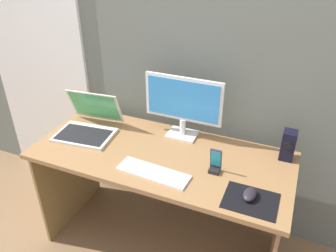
{
  "coord_description": "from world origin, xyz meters",
  "views": [
    {
      "loc": [
        0.64,
        -1.41,
        1.8
      ],
      "look_at": [
        0.05,
        -0.02,
        0.92
      ],
      "focal_mm": 35.63,
      "sensor_mm": 36.0,
      "label": 1
    }
  ],
  "objects": [
    {
      "name": "ground_plane",
      "position": [
        0.0,
        0.0,
        0.0
      ],
      "size": [
        8.0,
        8.0,
        0.0
      ],
      "primitive_type": "plane",
      "color": "brown"
    },
    {
      "name": "wall_back",
      "position": [
        0.0,
        0.4,
        1.25
      ],
      "size": [
        6.0,
        0.04,
        2.5
      ],
      "primitive_type": "cube",
      "color": "slate",
      "rests_on": "ground_plane"
    },
    {
      "name": "door_left",
      "position": [
        -1.14,
        0.37,
        1.01
      ],
      "size": [
        0.82,
        0.02,
        2.02
      ],
      "primitive_type": "cube",
      "color": "white",
      "rests_on": "ground_plane"
    },
    {
      "name": "desk",
      "position": [
        0.0,
        0.0,
        0.57
      ],
      "size": [
        1.46,
        0.64,
        0.71
      ],
      "color": "#996D42",
      "rests_on": "ground_plane"
    },
    {
      "name": "monitor",
      "position": [
        0.04,
        0.23,
        0.93
      ],
      "size": [
        0.47,
        0.14,
        0.38
      ],
      "color": "silver",
      "rests_on": "desk"
    },
    {
      "name": "speaker_right",
      "position": [
        0.65,
        0.23,
        0.8
      ],
      "size": [
        0.07,
        0.08,
        0.17
      ],
      "color": "black",
      "rests_on": "desk"
    },
    {
      "name": "laptop",
      "position": [
        -0.51,
        0.04,
        0.76
      ],
      "size": [
        0.38,
        0.37,
        0.24
      ],
      "color": "silver",
      "rests_on": "desk"
    },
    {
      "name": "keyboard_external",
      "position": [
        0.04,
        -0.18,
        0.72
      ],
      "size": [
        0.39,
        0.14,
        0.01
      ],
      "primitive_type": "cube",
      "rotation": [
        0.0,
        0.0,
        -0.07
      ],
      "color": "white",
      "rests_on": "desk"
    },
    {
      "name": "mousepad",
      "position": [
        0.54,
        -0.19,
        0.71
      ],
      "size": [
        0.25,
        0.2,
        0.0
      ],
      "primitive_type": "cube",
      "color": "black",
      "rests_on": "desk"
    },
    {
      "name": "mouse",
      "position": [
        0.53,
        -0.17,
        0.73
      ],
      "size": [
        0.07,
        0.1,
        0.04
      ],
      "primitive_type": "ellipsoid",
      "rotation": [
        0.0,
        0.0,
        -0.07
      ],
      "color": "#251F28",
      "rests_on": "mousepad"
    },
    {
      "name": "phone_in_dock",
      "position": [
        0.33,
        -0.04,
        0.76
      ],
      "size": [
        0.06,
        0.05,
        0.14
      ],
      "color": "black",
      "rests_on": "desk"
    }
  ]
}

